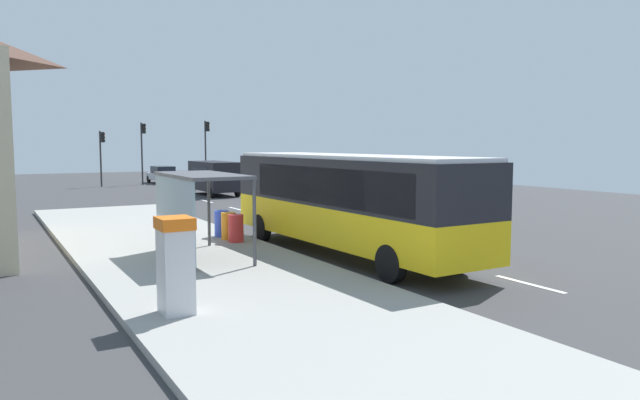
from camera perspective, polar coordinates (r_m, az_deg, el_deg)
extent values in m
cube|color=#38383A|center=(32.84, -8.29, -0.92)|extent=(56.00, 92.00, 0.04)
cube|color=#999993|center=(19.53, -13.08, -5.01)|extent=(6.20, 30.00, 0.18)
cube|color=silver|center=(16.32, 19.21, -7.53)|extent=(0.16, 2.20, 0.01)
cube|color=silver|center=(19.90, 8.31, -4.98)|extent=(0.16, 2.20, 0.01)
cube|color=silver|center=(23.99, 0.97, -3.14)|extent=(0.16, 2.20, 0.01)
cube|color=silver|center=(28.37, -4.16, -1.82)|extent=(0.16, 2.20, 0.01)
cube|color=silver|center=(32.93, -7.88, -0.85)|extent=(0.16, 2.20, 0.01)
cube|color=silver|center=(37.60, -10.69, -0.12)|extent=(0.16, 2.20, 0.01)
cube|color=silver|center=(42.35, -12.87, 0.46)|extent=(0.16, 2.20, 0.01)
cube|color=silver|center=(47.15, -14.61, 0.91)|extent=(0.16, 2.20, 0.01)
cube|color=yellow|center=(19.12, 2.60, -2.11)|extent=(2.82, 11.07, 1.15)
cube|color=black|center=(18.99, 2.62, 1.78)|extent=(2.82, 11.07, 1.45)
cube|color=silver|center=(18.96, 2.63, 4.12)|extent=(2.69, 10.84, 0.12)
cube|color=black|center=(23.71, -4.72, 2.32)|extent=(2.30, 0.19, 1.22)
cube|color=black|center=(17.93, 0.28, 1.34)|extent=(0.33, 8.58, 1.10)
cylinder|color=black|center=(22.01, -5.53, -2.64)|extent=(0.31, 1.01, 1.00)
cylinder|color=black|center=(23.06, -0.46, -2.25)|extent=(0.31, 1.01, 1.00)
cylinder|color=black|center=(15.60, 6.71, -6.00)|extent=(0.31, 1.01, 1.00)
cylinder|color=black|center=(17.06, 12.74, -5.11)|extent=(0.31, 1.01, 1.00)
cube|color=black|center=(41.99, -10.00, 2.27)|extent=(2.04, 5.22, 1.96)
cube|color=black|center=(41.98, -10.01, 2.72)|extent=(2.07, 3.14, 0.44)
cylinder|color=black|center=(40.52, -7.81, 0.80)|extent=(0.23, 0.68, 0.68)
cylinder|color=black|center=(39.88, -10.21, 0.69)|extent=(0.23, 0.68, 0.68)
cylinder|color=black|center=(44.24, -9.77, 1.15)|extent=(0.23, 0.68, 0.68)
cylinder|color=black|center=(43.65, -11.99, 1.06)|extent=(0.23, 0.68, 0.68)
cube|color=#B7B7BC|center=(55.33, -14.70, 2.19)|extent=(1.91, 4.44, 0.60)
cube|color=black|center=(55.11, -14.66, 2.80)|extent=(1.64, 2.41, 0.60)
cylinder|color=black|center=(56.57, -15.92, 1.92)|extent=(0.22, 0.64, 0.64)
cylinder|color=black|center=(57.01, -14.33, 1.99)|extent=(0.22, 0.64, 0.64)
cylinder|color=black|center=(53.68, -15.09, 1.77)|extent=(0.22, 0.64, 0.64)
cylinder|color=black|center=(54.15, -13.42, 1.83)|extent=(0.22, 0.64, 0.64)
cube|color=silver|center=(12.41, -13.50, -6.59)|extent=(0.60, 0.70, 1.70)
cube|color=orange|center=(12.25, -13.60, -2.15)|extent=(0.66, 0.76, 0.24)
cube|color=black|center=(12.44, -12.15, -5.25)|extent=(0.03, 0.36, 0.44)
cylinder|color=red|center=(20.92, -7.97, -2.66)|extent=(0.52, 0.52, 0.95)
cylinder|color=orange|center=(21.57, -8.65, -2.43)|extent=(0.52, 0.52, 0.95)
cylinder|color=blue|center=(22.22, -9.29, -2.21)|extent=(0.52, 0.52, 0.95)
cylinder|color=#2D2D2D|center=(53.52, -10.78, 4.44)|extent=(0.14, 0.14, 5.49)
cube|color=black|center=(53.60, -10.60, 6.85)|extent=(0.24, 0.28, 0.84)
sphere|color=#360606|center=(53.65, -10.48, 7.15)|extent=(0.16, 0.16, 0.16)
sphere|color=#F2B20C|center=(53.64, -10.48, 6.85)|extent=(0.16, 0.16, 0.16)
sphere|color=black|center=(53.63, -10.47, 6.55)|extent=(0.16, 0.16, 0.16)
cylinder|color=#2D2D2D|center=(52.20, -20.05, 3.67)|extent=(0.14, 0.14, 4.53)
cube|color=black|center=(52.23, -19.88, 5.61)|extent=(0.24, 0.28, 0.84)
sphere|color=red|center=(52.25, -19.76, 5.92)|extent=(0.16, 0.16, 0.16)
sphere|color=#3C2C03|center=(52.25, -19.75, 5.62)|extent=(0.16, 0.16, 0.16)
sphere|color=black|center=(52.25, -19.74, 5.31)|extent=(0.16, 0.16, 0.16)
cylinder|color=#2D2D2D|center=(53.66, -16.51, 4.21)|extent=(0.14, 0.14, 5.29)
cube|color=black|center=(53.72, -16.34, 6.51)|extent=(0.24, 0.28, 0.84)
sphere|color=#360606|center=(53.75, -16.22, 6.81)|extent=(0.16, 0.16, 0.16)
sphere|color=#3C2C03|center=(53.75, -16.22, 6.51)|extent=(0.16, 0.16, 0.16)
sphere|color=green|center=(53.74, -16.21, 6.21)|extent=(0.16, 0.16, 0.16)
cube|color=#4C4C51|center=(18.05, -11.13, 2.31)|extent=(1.80, 4.00, 0.10)
cube|color=#8CA5B2|center=(17.91, -13.64, -1.63)|extent=(0.06, 3.80, 2.30)
cylinder|color=#4C4C51|center=(16.69, -6.22, -2.11)|extent=(0.10, 0.10, 2.44)
cylinder|color=#4C4C51|center=(20.21, -10.48, -0.86)|extent=(0.10, 0.10, 2.44)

